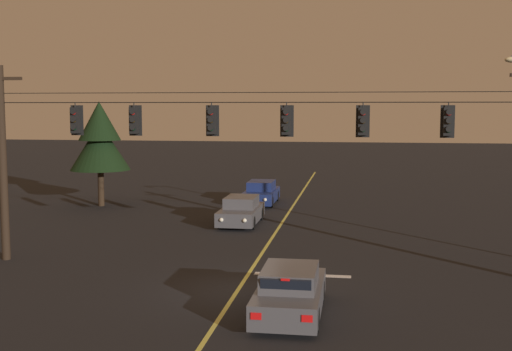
# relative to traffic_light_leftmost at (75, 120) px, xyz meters

# --- Properties ---
(ground_plane) EXTENTS (180.00, 180.00, 0.00)m
(ground_plane) POSITION_rel_traffic_light_leftmost_xyz_m (6.65, -2.89, -5.39)
(ground_plane) COLOR black
(lane_centre_stripe) EXTENTS (0.14, 60.00, 0.01)m
(lane_centre_stripe) POSITION_rel_traffic_light_leftmost_xyz_m (6.65, 6.02, -5.39)
(lane_centre_stripe) COLOR #D1C64C
(lane_centre_stripe) RESTS_ON ground
(stop_bar_paint) EXTENTS (3.40, 0.36, 0.01)m
(stop_bar_paint) POSITION_rel_traffic_light_leftmost_xyz_m (8.55, -0.58, -5.39)
(stop_bar_paint) COLOR silver
(stop_bar_paint) RESTS_ON ground
(signal_span_assembly) EXTENTS (21.08, 0.32, 7.45)m
(signal_span_assembly) POSITION_rel_traffic_light_leftmost_xyz_m (6.65, 0.02, -1.51)
(signal_span_assembly) COLOR #2D2116
(signal_span_assembly) RESTS_ON ground
(traffic_light_leftmost) EXTENTS (0.48, 0.41, 1.22)m
(traffic_light_leftmost) POSITION_rel_traffic_light_leftmost_xyz_m (0.00, 0.00, 0.00)
(traffic_light_leftmost) COLOR black
(traffic_light_left_inner) EXTENTS (0.48, 0.41, 1.22)m
(traffic_light_left_inner) POSITION_rel_traffic_light_leftmost_xyz_m (2.28, 0.00, 0.00)
(traffic_light_left_inner) COLOR black
(traffic_light_centre) EXTENTS (0.48, 0.41, 1.22)m
(traffic_light_centre) POSITION_rel_traffic_light_leftmost_xyz_m (5.19, 0.00, 0.00)
(traffic_light_centre) COLOR black
(traffic_light_right_inner) EXTENTS (0.48, 0.41, 1.22)m
(traffic_light_right_inner) POSITION_rel_traffic_light_leftmost_xyz_m (7.89, 0.00, 0.00)
(traffic_light_right_inner) COLOR black
(traffic_light_rightmost) EXTENTS (0.48, 0.41, 1.22)m
(traffic_light_rightmost) POSITION_rel_traffic_light_leftmost_xyz_m (10.56, 0.00, 0.00)
(traffic_light_rightmost) COLOR black
(traffic_light_far_right) EXTENTS (0.48, 0.41, 1.22)m
(traffic_light_far_right) POSITION_rel_traffic_light_leftmost_xyz_m (13.43, 0.00, 0.00)
(traffic_light_far_right) COLOR black
(car_waiting_near_lane) EXTENTS (1.80, 4.33, 1.39)m
(car_waiting_near_lane) POSITION_rel_traffic_light_leftmost_xyz_m (8.56, -5.02, -4.74)
(car_waiting_near_lane) COLOR #4C4C51
(car_waiting_near_lane) RESTS_ON ground
(car_oncoming_lead) EXTENTS (1.80, 4.42, 1.39)m
(car_oncoming_lead) POSITION_rel_traffic_light_leftmost_xyz_m (4.64, 9.04, -4.74)
(car_oncoming_lead) COLOR #4C4C51
(car_oncoming_lead) RESTS_ON ground
(car_oncoming_trailing) EXTENTS (1.80, 4.42, 1.39)m
(car_oncoming_trailing) POSITION_rel_traffic_light_leftmost_xyz_m (4.63, 16.05, -4.74)
(car_oncoming_trailing) COLOR navy
(car_oncoming_trailing) RESTS_ON ground
(tree_verge_near) EXTENTS (3.53, 3.53, 6.22)m
(tree_verge_near) POSITION_rel_traffic_light_leftmost_xyz_m (-4.67, 13.70, -1.41)
(tree_verge_near) COLOR #332316
(tree_verge_near) RESTS_ON ground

